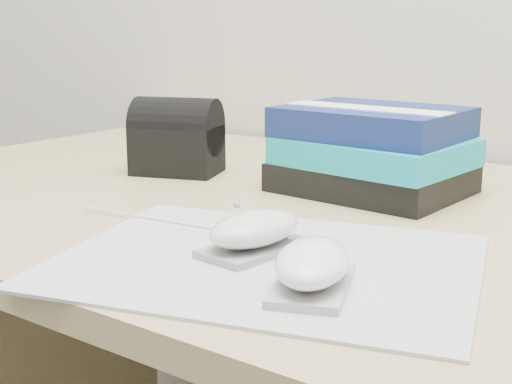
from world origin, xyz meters
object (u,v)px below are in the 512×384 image
Objects in this scene: book_stack at (373,151)px; pouch at (177,137)px; mouse_front at (312,266)px; desk at (404,377)px; mouse_rear at (255,232)px.

book_stack is 1.70× the size of pouch.
mouse_front is 0.39m from book_stack.
mouse_front is 0.52m from pouch.
desk is at bearing 98.78° from mouse_front.
desk is at bearing -26.92° from book_stack.
pouch is at bearing -176.79° from desk.
mouse_rear is 0.47× the size of book_stack.
book_stack is (-0.03, 0.31, 0.03)m from mouse_rear.
mouse_rear is at bearing -100.07° from desk.
mouse_rear is 0.94× the size of mouse_front.
desk is at bearing 79.93° from mouse_rear.
desk is 10.81× the size of pouch.
book_stack is (-0.13, 0.37, 0.03)m from mouse_front.
mouse_rear reaches higher than desk.
mouse_front reaches higher than desk.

